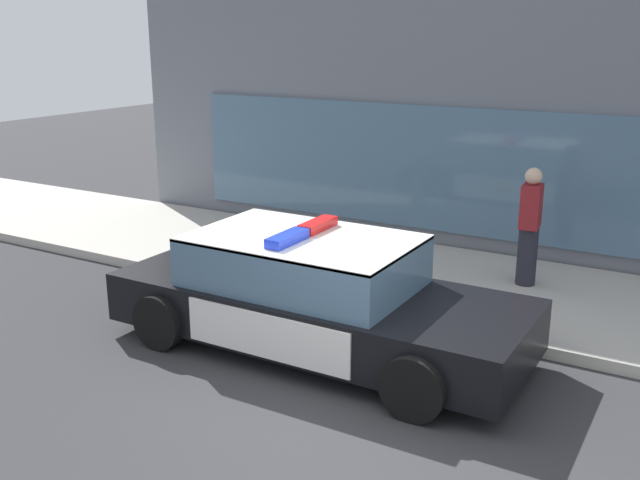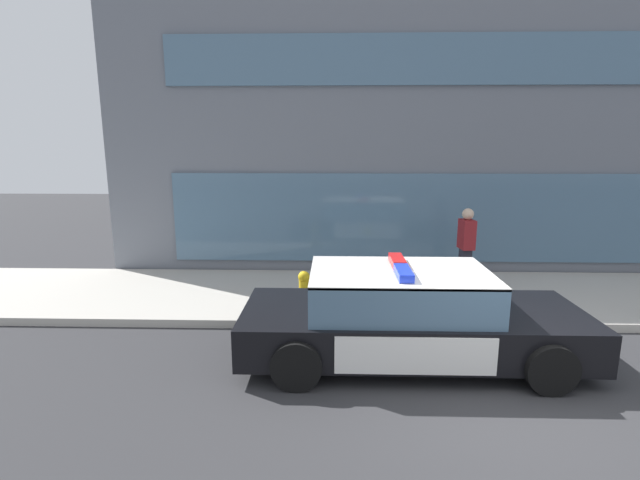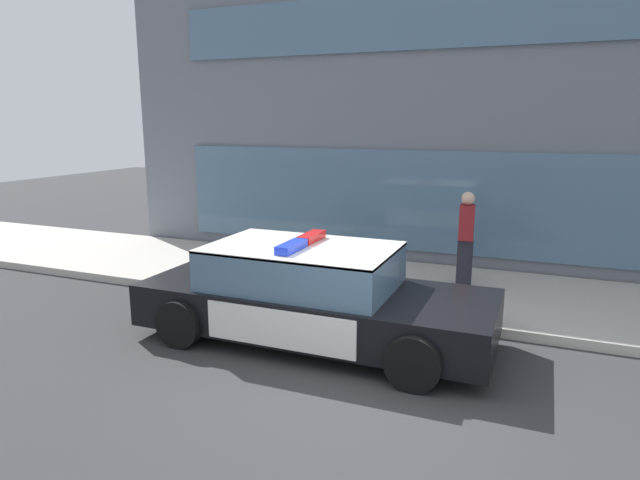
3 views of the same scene
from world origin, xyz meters
name	(u,v)px [view 1 (image 1 of 3)]	position (x,y,z in m)	size (l,w,h in m)	color
ground	(364,416)	(0.00, 0.00, 0.00)	(48.00, 48.00, 0.00)	#303033
sidewalk	(487,292)	(0.00, 3.89, 0.07)	(48.00, 3.32, 0.15)	#B2ADA3
police_cruiser	(314,295)	(-1.27, 1.14, 0.68)	(4.99, 2.11, 1.49)	black
fire_hydrant	(278,251)	(-2.92, 2.87, 0.50)	(0.34, 0.39, 0.73)	gold
pedestrian_on_sidewalk	(529,227)	(0.43, 4.30, 1.01)	(0.30, 0.42, 1.71)	#23232D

